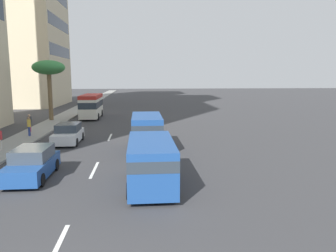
{
  "coord_description": "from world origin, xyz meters",
  "views": [
    {
      "loc": [
        -5.58,
        -2.57,
        5.19
      ],
      "look_at": [
        16.33,
        -4.52,
        1.77
      ],
      "focal_mm": 34.35,
      "sensor_mm": 36.0,
      "label": 1
    }
  ],
  "objects": [
    {
      "name": "pedestrian_by_tree",
      "position": [
        22.33,
        6.83,
        1.03
      ],
      "size": [
        0.39,
        0.36,
        1.61
      ],
      "rotation": [
        0.0,
        0.0,
        3.73
      ],
      "color": "navy",
      "rests_on": "sidewalk_right"
    },
    {
      "name": "minibus_lead",
      "position": [
        34.99,
        3.41,
        1.61
      ],
      "size": [
        6.62,
        2.26,
        2.92
      ],
      "rotation": [
        0.0,
        0.0,
        3.14
      ],
      "color": "silver",
      "rests_on": "ground_plane"
    },
    {
      "name": "car_second",
      "position": [
        19.7,
        3.01,
        0.73
      ],
      "size": [
        4.08,
        1.87,
        1.54
      ],
      "rotation": [
        0.0,
        0.0,
        3.14
      ],
      "color": "white",
      "rests_on": "ground_plane"
    },
    {
      "name": "lane_stripe_far",
      "position": [
        21.86,
        0.0,
        0.01
      ],
      "size": [
        3.2,
        0.16,
        0.01
      ],
      "primitive_type": "cube",
      "color": "silver",
      "rests_on": "ground_plane"
    },
    {
      "name": "lane_stripe_mid",
      "position": [
        12.11,
        0.0,
        0.01
      ],
      "size": [
        3.2,
        0.16,
        0.01
      ],
      "primitive_type": "cube",
      "color": "silver",
      "rests_on": "ground_plane"
    },
    {
      "name": "van_fifth",
      "position": [
        9.13,
        -3.08,
        1.28
      ],
      "size": [
        5.25,
        2.22,
        2.22
      ],
      "color": "#1E478C",
      "rests_on": "ground_plane"
    },
    {
      "name": "pedestrian_mid_block",
      "position": [
        24.38,
        7.45,
        1.03
      ],
      "size": [
        0.39,
        0.36,
        1.62
      ],
      "rotation": [
        0.0,
        0.0,
        5.69
      ],
      "color": "red",
      "rests_on": "sidewalk_right"
    },
    {
      "name": "van_fourth",
      "position": [
        16.72,
        -3.05,
        1.42
      ],
      "size": [
        4.98,
        2.17,
        2.48
      ],
      "color": "#1E478C",
      "rests_on": "ground_plane"
    },
    {
      "name": "palm_tree",
      "position": [
        32.58,
        7.69,
        6.0
      ],
      "size": [
        3.63,
        3.63,
        6.85
      ],
      "color": "brown",
      "rests_on": "sidewalk_right"
    },
    {
      "name": "ground_plane",
      "position": [
        31.5,
        0.0,
        0.0
      ],
      "size": [
        198.0,
        198.0,
        0.0
      ],
      "primitive_type": "plane",
      "color": "#38383A"
    },
    {
      "name": "sidewalk_right",
      "position": [
        31.5,
        7.0,
        0.07
      ],
      "size": [
        162.0,
        2.64,
        0.15
      ],
      "primitive_type": "cube",
      "color": "gray",
      "rests_on": "ground_plane"
    },
    {
      "name": "lane_stripe_near",
      "position": [
        3.7,
        0.0,
        0.01
      ],
      "size": [
        3.2,
        0.16,
        0.01
      ],
      "primitive_type": "cube",
      "color": "silver",
      "rests_on": "ground_plane"
    },
    {
      "name": "car_third",
      "position": [
        10.94,
        2.96,
        0.74
      ],
      "size": [
        4.31,
        1.89,
        1.57
      ],
      "rotation": [
        0.0,
        0.0,
        3.14
      ],
      "color": "#1E478C",
      "rests_on": "ground_plane"
    }
  ]
}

